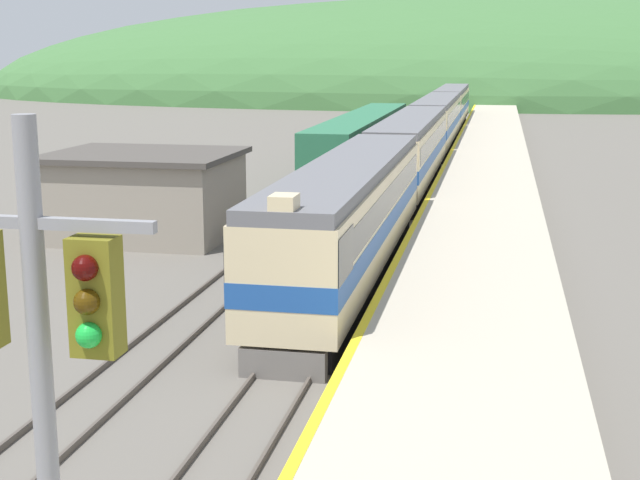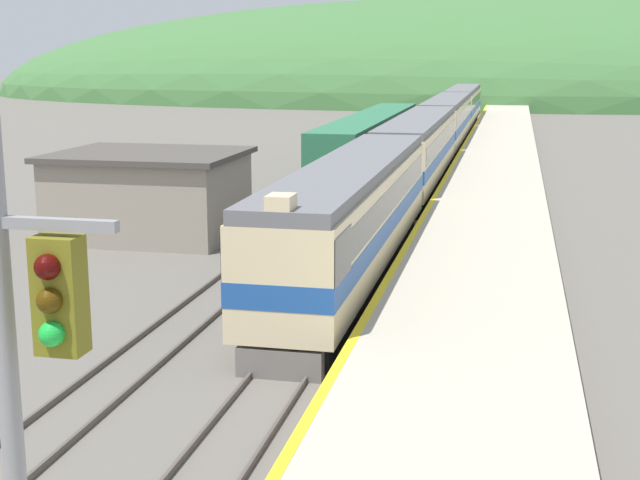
{
  "view_description": "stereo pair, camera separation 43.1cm",
  "coord_description": "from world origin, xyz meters",
  "views": [
    {
      "loc": [
        5.09,
        -0.9,
        8.08
      ],
      "look_at": [
        -0.05,
        24.73,
        2.52
      ],
      "focal_mm": 50.0,
      "sensor_mm": 36.0,
      "label": 1
    },
    {
      "loc": [
        5.51,
        -0.82,
        8.08
      ],
      "look_at": [
        -0.05,
        24.73,
        2.52
      ],
      "focal_mm": 50.0,
      "sensor_mm": 36.0,
      "label": 2
    }
  ],
  "objects": [
    {
      "name": "track_main",
      "position": [
        0.0,
        70.0,
        0.08
      ],
      "size": [
        1.52,
        180.0,
        0.16
      ],
      "color": "#4C443D",
      "rests_on": "ground"
    },
    {
      "name": "track_siding",
      "position": [
        -4.0,
        70.0,
        0.08
      ],
      "size": [
        1.52,
        180.0,
        0.16
      ],
      "color": "#4C443D",
      "rests_on": "ground"
    },
    {
      "name": "platform",
      "position": [
        4.44,
        50.0,
        0.54
      ],
      "size": [
        5.46,
        140.0,
        1.1
      ],
      "color": "#B2A893",
      "rests_on": "ground"
    },
    {
      "name": "distant_hills",
      "position": [
        0.0,
        160.82,
        0.0
      ],
      "size": [
        183.65,
        82.64,
        34.58
      ],
      "color": "#3D6B38",
      "rests_on": "ground"
    },
    {
      "name": "station_shed",
      "position": [
        -10.13,
        35.59,
        1.89
      ],
      "size": [
        8.02,
        6.74,
        3.76
      ],
      "color": "gray",
      "rests_on": "ground"
    },
    {
      "name": "express_train_lead_car",
      "position": [
        0.0,
        29.7,
        2.34
      ],
      "size": [
        2.89,
        20.82,
        4.64
      ],
      "color": "black",
      "rests_on": "ground"
    },
    {
      "name": "carriage_second",
      "position": [
        0.0,
        51.94,
        2.33
      ],
      "size": [
        2.88,
        21.43,
        4.28
      ],
      "color": "black",
      "rests_on": "ground"
    },
    {
      "name": "carriage_third",
      "position": [
        0.0,
        74.25,
        2.33
      ],
      "size": [
        2.88,
        21.43,
        4.28
      ],
      "color": "black",
      "rests_on": "ground"
    },
    {
      "name": "carriage_fourth",
      "position": [
        0.0,
        96.56,
        2.33
      ],
      "size": [
        2.88,
        21.43,
        4.28
      ],
      "color": "black",
      "rests_on": "ground"
    },
    {
      "name": "siding_train",
      "position": [
        -4.0,
        59.11,
        1.98
      ],
      "size": [
        2.9,
        28.61,
        3.83
      ],
      "color": "black",
      "rests_on": "ground"
    },
    {
      "name": "signal_mast_main",
      "position": [
        1.28,
        5.76,
        4.97
      ],
      "size": [
        2.2,
        0.42,
        7.58
      ],
      "color": "gray",
      "rests_on": "ground"
    }
  ]
}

